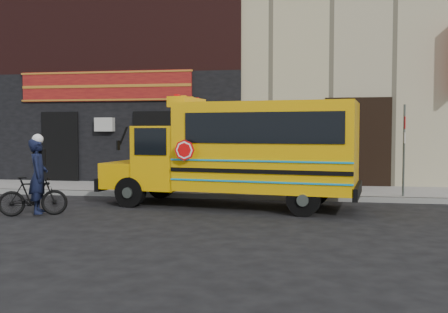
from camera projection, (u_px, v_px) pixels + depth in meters
name	position (u px, v px, depth m)	size (l,w,h in m)	color
ground	(212.00, 213.00, 12.29)	(120.00, 120.00, 0.00)	black
curb	(228.00, 196.00, 14.85)	(40.00, 0.20, 0.15)	gray
sidewalk	(235.00, 190.00, 16.32)	(40.00, 3.00, 0.15)	slate
building	(255.00, 39.00, 22.27)	(20.00, 10.70, 12.00)	tan
school_bus	(243.00, 150.00, 13.18)	(7.14, 3.12, 2.92)	black
sign_pole	(404.00, 148.00, 14.25)	(0.06, 0.24, 2.78)	#48504A
bicycle	(33.00, 196.00, 11.87)	(0.44, 1.57, 0.94)	black
cyclist	(38.00, 178.00, 11.91)	(0.65, 0.43, 1.79)	black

